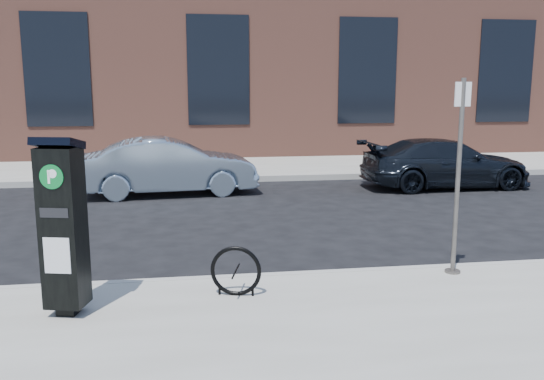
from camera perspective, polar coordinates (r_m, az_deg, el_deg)
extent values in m
plane|color=black|center=(7.57, 0.41, -9.34)|extent=(120.00, 120.00, 0.00)
cube|color=gray|center=(21.21, -5.52, 3.66)|extent=(60.00, 12.00, 0.15)
cube|color=#9E9B93|center=(7.53, 0.44, -8.86)|extent=(60.00, 0.12, 0.16)
cube|color=#9E9B93|center=(15.30, -4.29, 1.06)|extent=(60.00, 0.12, 0.16)
cube|color=brown|center=(24.10, -6.09, 13.80)|extent=(28.00, 10.00, 8.00)
cube|color=black|center=(19.41, -20.52, 11.09)|extent=(2.00, 0.06, 3.50)
cube|color=black|center=(19.05, -5.33, 11.71)|extent=(2.00, 0.06, 3.50)
cube|color=black|center=(19.98, 9.44, 11.56)|extent=(2.00, 0.06, 3.50)
cube|color=black|center=(22.03, 22.14, 10.83)|extent=(2.00, 0.06, 3.50)
cube|color=black|center=(6.64, -19.49, -11.04)|extent=(0.24, 0.24, 0.10)
cube|color=black|center=(6.37, -19.98, -3.54)|extent=(0.47, 0.43, 1.69)
cube|color=black|center=(6.23, -20.48, 4.37)|extent=(0.52, 0.48, 0.16)
cylinder|color=#085F25|center=(6.11, -21.01, 1.22)|extent=(0.24, 0.08, 0.25)
cube|color=white|center=(6.11, -21.01, 1.22)|extent=(0.09, 0.03, 0.14)
cube|color=silver|center=(6.28, -20.53, -6.11)|extent=(0.27, 0.08, 0.38)
cube|color=black|center=(6.18, -20.79, -2.14)|extent=(0.29, 0.08, 0.10)
cylinder|color=#5C5651|center=(7.91, 17.45, -7.69)|extent=(0.20, 0.20, 0.03)
cylinder|color=#5C5651|center=(7.63, 17.95, 1.13)|extent=(0.06, 0.06, 2.49)
cube|color=silver|center=(7.54, 18.40, 9.00)|extent=(0.22, 0.04, 0.30)
torus|color=black|center=(6.70, -3.61, -8.02)|extent=(0.59, 0.19, 0.59)
cylinder|color=black|center=(6.81, -5.22, -9.81)|extent=(0.03, 0.03, 0.12)
cylinder|color=black|center=(6.76, -1.93, -9.96)|extent=(0.03, 0.03, 0.12)
imported|color=#8395A7|center=(13.72, -10.13, 2.33)|extent=(4.14, 1.74, 1.33)
imported|color=black|center=(15.07, 16.79, 2.56)|extent=(4.25, 1.80, 1.22)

